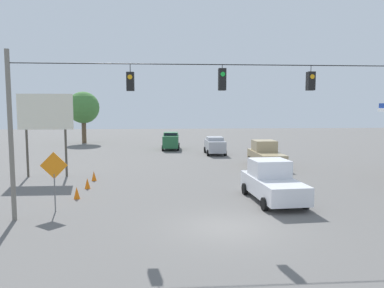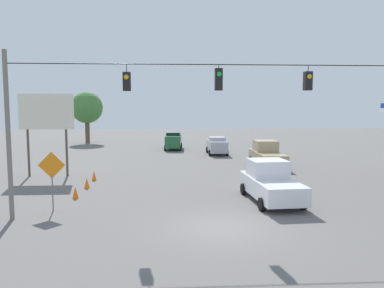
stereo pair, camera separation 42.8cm
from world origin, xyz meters
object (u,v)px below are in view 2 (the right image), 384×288
(pickup_truck_tan_oncoming_far, at_px, (267,155))
(sedan_silver_oncoming_deep, at_px, (217,145))
(traffic_cone_third, at_px, (94,176))
(pickup_truck_white_crossing_near, at_px, (270,183))
(overhead_signal_span, at_px, (219,115))
(sedan_green_withflow_deep, at_px, (173,140))
(tree_horizon_left, at_px, (87,108))
(roadside_billboard, at_px, (46,117))
(traffic_cone_nearest, at_px, (75,192))
(work_zone_sign, at_px, (52,170))
(traffic_cone_second, at_px, (87,183))

(pickup_truck_tan_oncoming_far, bearing_deg, sedan_silver_oncoming_deep, -69.13)
(traffic_cone_third, bearing_deg, pickup_truck_white_crossing_near, 149.45)
(overhead_signal_span, relative_size, pickup_truck_tan_oncoming_far, 3.36)
(overhead_signal_span, distance_m, sedan_green_withflow_deep, 27.13)
(sedan_silver_oncoming_deep, relative_size, tree_horizon_left, 0.61)
(sedan_silver_oncoming_deep, relative_size, traffic_cone_third, 6.56)
(sedan_silver_oncoming_deep, distance_m, roadside_billboard, 18.18)
(pickup_truck_tan_oncoming_far, bearing_deg, traffic_cone_nearest, 37.75)
(overhead_signal_span, xyz_separation_m, pickup_truck_white_crossing_near, (-3.09, -2.55, -3.59))
(pickup_truck_tan_oncoming_far, bearing_deg, sedan_green_withflow_deep, -59.60)
(roadside_billboard, xyz_separation_m, tree_horizon_left, (2.59, -24.92, 0.59))
(roadside_billboard, height_order, work_zone_sign, roadside_billboard)
(work_zone_sign, bearing_deg, sedan_silver_oncoming_deep, -116.67)
(pickup_truck_tan_oncoming_far, relative_size, traffic_cone_second, 8.37)
(sedan_green_withflow_deep, distance_m, tree_horizon_left, 14.92)
(traffic_cone_third, distance_m, tree_horizon_left, 27.74)
(overhead_signal_span, bearing_deg, work_zone_sign, -9.21)
(traffic_cone_second, xyz_separation_m, roadside_billboard, (3.62, -4.22, 3.89))
(sedan_green_withflow_deep, distance_m, sedan_silver_oncoming_deep, 6.55)
(sedan_silver_oncoming_deep, height_order, roadside_billboard, roadside_billboard)
(sedan_silver_oncoming_deep, distance_m, pickup_truck_white_crossing_near, 19.53)
(pickup_truck_tan_oncoming_far, bearing_deg, traffic_cone_third, 21.52)
(pickup_truck_white_crossing_near, relative_size, work_zone_sign, 1.86)
(overhead_signal_span, relative_size, tree_horizon_left, 2.63)
(work_zone_sign, bearing_deg, overhead_signal_span, 170.79)
(pickup_truck_white_crossing_near, relative_size, tree_horizon_left, 0.75)
(overhead_signal_span, relative_size, pickup_truck_white_crossing_near, 3.49)
(pickup_truck_tan_oncoming_far, xyz_separation_m, work_zone_sign, (13.59, 12.59, 1.01))
(traffic_cone_nearest, bearing_deg, traffic_cone_third, -90.01)
(pickup_truck_white_crossing_near, bearing_deg, traffic_cone_nearest, -6.18)
(sedan_silver_oncoming_deep, distance_m, traffic_cone_third, 16.74)
(pickup_truck_tan_oncoming_far, distance_m, pickup_truck_white_crossing_near, 11.64)
(sedan_silver_oncoming_deep, height_order, tree_horizon_left, tree_horizon_left)
(sedan_silver_oncoming_deep, distance_m, traffic_cone_nearest, 20.96)
(sedan_green_withflow_deep, bearing_deg, traffic_cone_nearest, 76.60)
(traffic_cone_third, height_order, work_zone_sign, work_zone_sign)
(roadside_billboard, relative_size, tree_horizon_left, 0.84)
(sedan_green_withflow_deep, height_order, tree_horizon_left, tree_horizon_left)
(overhead_signal_span, distance_m, sedan_silver_oncoming_deep, 22.53)
(sedan_silver_oncoming_deep, xyz_separation_m, roadside_billboard, (13.57, 11.65, 3.26))
(pickup_truck_white_crossing_near, bearing_deg, work_zone_sign, 6.82)
(pickup_truck_tan_oncoming_far, bearing_deg, work_zone_sign, 42.81)
(traffic_cone_nearest, bearing_deg, roadside_billboard, -62.16)
(traffic_cone_third, relative_size, tree_horizon_left, 0.09)
(overhead_signal_span, height_order, pickup_truck_white_crossing_near, overhead_signal_span)
(traffic_cone_second, relative_size, tree_horizon_left, 0.09)
(sedan_silver_oncoming_deep, height_order, traffic_cone_second, sedan_silver_oncoming_deep)
(roadside_billboard, bearing_deg, overhead_signal_span, 136.15)
(pickup_truck_white_crossing_near, bearing_deg, traffic_cone_second, -19.52)
(overhead_signal_span, xyz_separation_m, roadside_billboard, (10.84, -10.42, -0.35))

